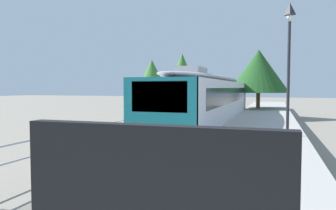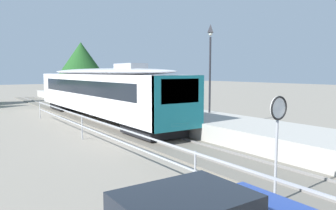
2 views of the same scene
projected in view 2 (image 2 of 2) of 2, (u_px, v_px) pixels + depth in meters
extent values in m
plane|color=gray|center=(81.00, 136.00, 17.27)|extent=(160.00, 160.00, 0.00)
cube|color=#6B665B|center=(131.00, 129.00, 18.95)|extent=(3.20, 60.00, 0.06)
cube|color=slate|center=(120.00, 130.00, 18.54)|extent=(0.08, 60.00, 0.08)
cube|color=slate|center=(142.00, 127.00, 19.34)|extent=(0.08, 60.00, 0.08)
cube|color=silver|center=(99.00, 92.00, 22.76)|extent=(2.80, 19.42, 2.55)
cube|color=#19757F|center=(179.00, 103.00, 14.86)|extent=(2.80, 0.24, 2.55)
cube|color=black|center=(180.00, 91.00, 14.73)|extent=(2.13, 0.08, 1.12)
cube|color=black|center=(98.00, 87.00, 22.72)|extent=(2.82, 16.32, 0.92)
ellipsoid|color=#A8AAAF|center=(98.00, 72.00, 22.61)|extent=(2.69, 18.65, 0.44)
cube|color=#A8AAAF|center=(130.00, 67.00, 18.59)|extent=(1.10, 2.20, 0.36)
cube|color=#EAE5C6|center=(180.00, 125.00, 14.90)|extent=(1.00, 0.10, 0.20)
cube|color=black|center=(153.00, 129.00, 16.90)|extent=(2.24, 3.20, 0.55)
cube|color=black|center=(68.00, 105.00, 28.93)|extent=(2.24, 3.20, 0.55)
cube|color=#A8A59E|center=(176.00, 118.00, 20.72)|extent=(3.90, 60.00, 0.90)
cylinder|color=#232328|center=(210.00, 75.00, 19.63)|extent=(0.12, 0.12, 4.60)
pyramid|color=#232328|center=(211.00, 28.00, 19.35)|extent=(0.34, 0.34, 0.50)
sphere|color=silver|center=(210.00, 34.00, 19.38)|extent=(0.24, 0.24, 0.24)
cylinder|color=#9EA0A5|center=(276.00, 163.00, 8.13)|extent=(0.07, 0.07, 2.20)
cylinder|color=white|center=(278.00, 108.00, 7.97)|extent=(0.60, 0.03, 0.60)
torus|color=black|center=(279.00, 108.00, 7.96)|extent=(0.61, 0.05, 0.61)
cube|color=#9EA0A5|center=(195.00, 153.00, 8.76)|extent=(0.05, 36.00, 0.05)
cube|color=#9EA0A5|center=(195.00, 171.00, 8.81)|extent=(0.05, 36.00, 0.05)
cylinder|color=#9EA0A5|center=(195.00, 173.00, 8.82)|extent=(0.06, 0.06, 1.25)
cylinder|color=#9EA0A5|center=(82.00, 127.00, 16.21)|extent=(0.06, 0.06, 1.25)
cylinder|color=#9EA0A5|center=(40.00, 110.00, 23.61)|extent=(0.06, 0.06, 1.25)
cube|color=black|center=(184.00, 209.00, 4.96)|extent=(2.00, 1.55, 0.50)
cylinder|color=brown|center=(82.00, 94.00, 32.85)|extent=(0.36, 0.36, 2.39)
cone|color=#1E4C1E|center=(81.00, 62.00, 32.52)|extent=(5.53, 5.53, 4.00)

